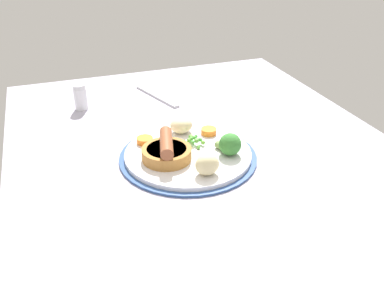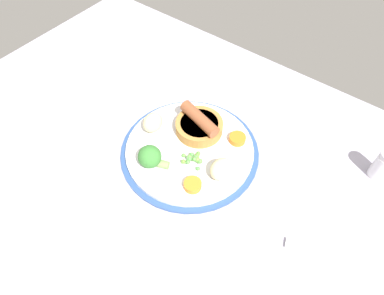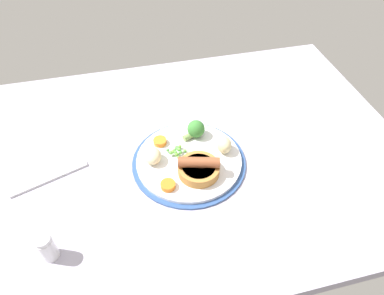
% 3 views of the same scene
% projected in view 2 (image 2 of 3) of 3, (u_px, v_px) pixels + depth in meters
% --- Properties ---
extents(dining_table, '(1.10, 0.80, 0.03)m').
position_uv_depth(dining_table, '(171.00, 168.00, 0.68)').
color(dining_table, '#9E99AD').
rests_on(dining_table, ground).
extents(dinner_plate, '(0.28, 0.28, 0.01)m').
position_uv_depth(dinner_plate, '(190.00, 150.00, 0.68)').
color(dinner_plate, '#2D4C84').
rests_on(dinner_plate, dining_table).
extents(sausage_pudding, '(0.10, 0.10, 0.05)m').
position_uv_depth(sausage_pudding, '(199.00, 124.00, 0.69)').
color(sausage_pudding, '#AD7538').
rests_on(sausage_pudding, dinner_plate).
extents(pea_pile, '(0.05, 0.04, 0.02)m').
position_uv_depth(pea_pile, '(193.00, 159.00, 0.65)').
color(pea_pile, '#58A842').
rests_on(pea_pile, dinner_plate).
extents(broccoli_floret_near, '(0.06, 0.04, 0.04)m').
position_uv_depth(broccoli_floret_near, '(150.00, 157.00, 0.64)').
color(broccoli_floret_near, '#387A33').
rests_on(broccoli_floret_near, dinner_plate).
extents(potato_chunk_1, '(0.04, 0.05, 0.04)m').
position_uv_depth(potato_chunk_1, '(153.00, 122.00, 0.69)').
color(potato_chunk_1, beige).
rests_on(potato_chunk_1, dinner_plate).
extents(potato_chunk_2, '(0.04, 0.05, 0.03)m').
position_uv_depth(potato_chunk_2, '(222.00, 169.00, 0.62)').
color(potato_chunk_2, beige).
rests_on(potato_chunk_2, dinner_plate).
extents(carrot_slice_0, '(0.04, 0.04, 0.01)m').
position_uv_depth(carrot_slice_0, '(237.00, 139.00, 0.68)').
color(carrot_slice_0, orange).
rests_on(carrot_slice_0, dinner_plate).
extents(carrot_slice_2, '(0.04, 0.04, 0.01)m').
position_uv_depth(carrot_slice_2, '(193.00, 185.00, 0.62)').
color(carrot_slice_2, orange).
rests_on(carrot_slice_2, dinner_plate).
extents(fork, '(0.18, 0.07, 0.01)m').
position_uv_depth(fork, '(341.00, 259.00, 0.55)').
color(fork, silver).
rests_on(fork, dining_table).
extents(salt_shaker, '(0.03, 0.03, 0.06)m').
position_uv_depth(salt_shaker, '(382.00, 165.00, 0.63)').
color(salt_shaker, silver).
rests_on(salt_shaker, dining_table).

